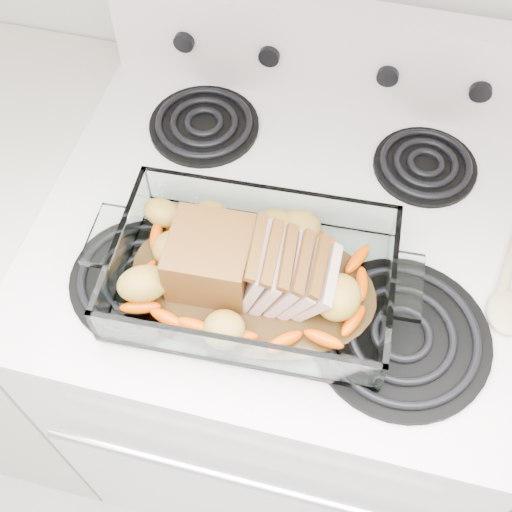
% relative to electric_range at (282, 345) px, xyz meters
% --- Properties ---
extents(electric_range, '(0.78, 0.70, 1.12)m').
position_rel_electric_range_xyz_m(electric_range, '(0.00, 0.00, 0.00)').
color(electric_range, white).
rests_on(electric_range, ground).
extents(counter_left, '(0.58, 0.68, 0.93)m').
position_rel_electric_range_xyz_m(counter_left, '(-0.67, -0.00, -0.02)').
color(counter_left, silver).
rests_on(counter_left, ground).
extents(baking_dish, '(0.39, 0.26, 0.07)m').
position_rel_electric_range_xyz_m(baking_dish, '(-0.03, -0.13, 0.48)').
color(baking_dish, silver).
rests_on(baking_dish, electric_range).
extents(pork_roast, '(0.23, 0.11, 0.09)m').
position_rel_electric_range_xyz_m(pork_roast, '(-0.05, -0.13, 0.51)').
color(pork_roast, brown).
rests_on(pork_roast, baking_dish).
extents(roast_vegetables, '(0.37, 0.20, 0.04)m').
position_rel_electric_range_xyz_m(roast_vegetables, '(-0.03, -0.10, 0.49)').
color(roast_vegetables, '#D55100').
rests_on(roast_vegetables, baking_dish).
extents(wooden_spoon, '(0.07, 0.27, 0.02)m').
position_rel_electric_range_xyz_m(wooden_spoon, '(0.33, -0.03, 0.46)').
color(wooden_spoon, tan).
rests_on(wooden_spoon, electric_range).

